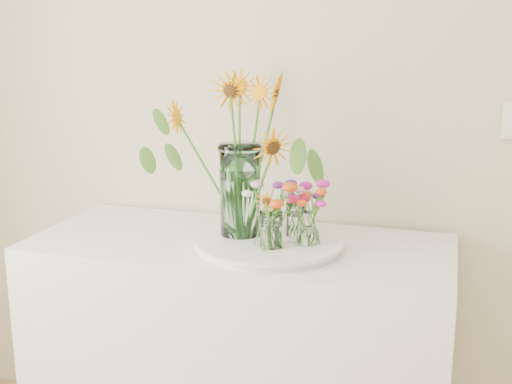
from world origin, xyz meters
The scene contains 10 objects.
counter centered at (-0.48, 1.93, 0.45)m, with size 1.40×0.60×0.90m, color white.
tray centered at (-0.36, 1.89, 0.91)m, with size 0.46×0.46×0.03m, color white.
mason_jar centered at (-0.47, 1.92, 1.08)m, with size 0.13×0.13×0.31m, color #ACD9CE.
sunflower_bouquet centered at (-0.47, 1.92, 1.21)m, with size 0.76×0.76×0.58m, color orange, non-canonical shape.
small_vase_a centered at (-0.33, 1.82, 0.98)m, with size 0.07×0.07×0.12m, color white.
wildflower_posy_a centered at (-0.33, 1.82, 1.03)m, with size 0.21×0.21×0.21m, color #DC4A13, non-canonical shape.
small_vase_b centered at (-0.23, 1.88, 0.98)m, with size 0.08×0.08×0.11m, color white, non-canonical shape.
wildflower_posy_b centered at (-0.23, 1.88, 1.03)m, with size 0.22×0.22×0.20m, color #DC4A13, non-canonical shape.
small_vase_c centered at (-0.29, 1.96, 0.98)m, with size 0.07×0.07×0.12m, color white.
wildflower_posy_c centered at (-0.29, 1.96, 1.03)m, with size 0.18×0.18×0.21m, color #DC4A13, non-canonical shape.
Camera 1 is at (0.18, -0.01, 1.56)m, focal length 45.00 mm.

